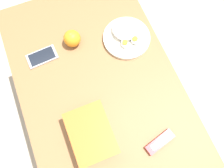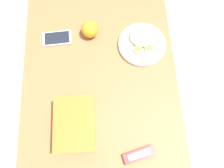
{
  "view_description": "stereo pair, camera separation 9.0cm",
  "coord_description": "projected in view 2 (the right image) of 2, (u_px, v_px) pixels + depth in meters",
  "views": [
    {
      "loc": [
        -0.22,
        0.05,
        1.63
      ],
      "look_at": [
        0.04,
        -0.05,
        0.77
      ],
      "focal_mm": 35.0,
      "sensor_mm": 36.0,
      "label": 1
    },
    {
      "loc": [
        -0.24,
        -0.04,
        1.63
      ],
      "look_at": [
        0.04,
        -0.05,
        0.77
      ],
      "focal_mm": 35.0,
      "sensor_mm": 36.0,
      "label": 2
    }
  ],
  "objects": [
    {
      "name": "candy_bar",
      "position": [
        139.0,
        155.0,
        0.84
      ],
      "size": [
        0.07,
        0.13,
        0.02
      ],
      "color": "#B7282D",
      "rests_on": "table"
    },
    {
      "name": "food_container",
      "position": [
        76.0,
        125.0,
        0.84
      ],
      "size": [
        0.21,
        0.15,
        0.09
      ],
      "color": "white",
      "rests_on": "table"
    },
    {
      "name": "ground_plane",
      "position": [
        105.0,
        122.0,
        1.63
      ],
      "size": [
        10.0,
        10.0,
        0.0
      ],
      "primitive_type": "plane",
      "color": "#B2A899"
    },
    {
      "name": "rice_plate",
      "position": [
        142.0,
        41.0,
        0.98
      ],
      "size": [
        0.21,
        0.21,
        0.06
      ],
      "color": "silver",
      "rests_on": "table"
    },
    {
      "name": "cell_phone",
      "position": [
        57.0,
        38.0,
        1.0
      ],
      "size": [
        0.08,
        0.14,
        0.01
      ],
      "color": "#ADADB2",
      "rests_on": "table"
    },
    {
      "name": "orange_fruit",
      "position": [
        90.0,
        29.0,
        0.98
      ],
      "size": [
        0.08,
        0.08,
        0.08
      ],
      "color": "orange",
      "rests_on": "table"
    },
    {
      "name": "table",
      "position": [
        102.0,
        103.0,
        1.04
      ],
      "size": [
        1.2,
        0.67,
        0.74
      ],
      "color": "brown",
      "rests_on": "ground_plane"
    }
  ]
}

